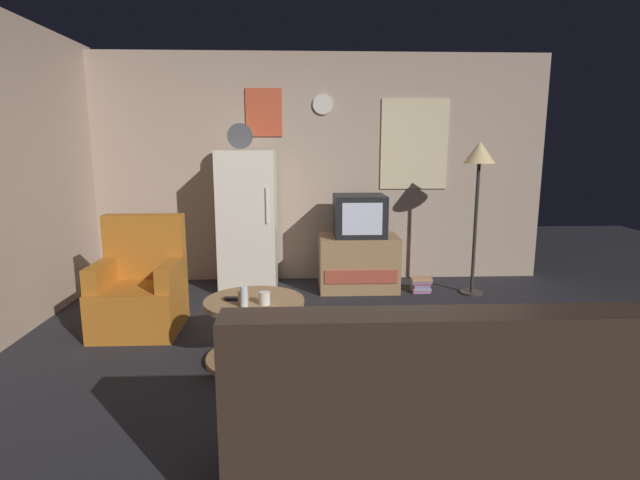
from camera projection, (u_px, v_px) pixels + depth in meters
name	position (u px, v px, depth m)	size (l,w,h in m)	color
ground_plane	(330.00, 367.00, 3.58)	(12.00, 12.00, 0.00)	#232328
wall_with_art	(318.00, 169.00, 5.74)	(5.20, 0.12, 2.55)	tan
fridge	(248.00, 220.00, 5.39)	(0.60, 0.62, 1.77)	silver
tv_stand	(358.00, 263.00, 5.45)	(0.84, 0.53, 0.59)	#9E754C
crt_tv	(359.00, 216.00, 5.35)	(0.54, 0.51, 0.44)	black
standing_lamp	(479.00, 164.00, 5.08)	(0.32, 0.32, 1.59)	#332D28
coffee_table	(255.00, 330.00, 3.65)	(0.72, 0.72, 0.47)	#9E754C
wine_glass	(244.00, 297.00, 3.41)	(0.05, 0.05, 0.15)	silver
mug_ceramic_white	(265.00, 298.00, 3.48)	(0.08, 0.08, 0.09)	silver
mug_ceramic_tan	(243.00, 297.00, 3.51)	(0.08, 0.08, 0.09)	tan
remote_control	(234.00, 299.00, 3.58)	(0.15, 0.04, 0.02)	black
armchair	(141.00, 290.00, 4.28)	(0.68, 0.68, 0.96)	#B2661E
couch	(418.00, 423.00, 2.29)	(1.70, 0.80, 0.92)	#38281E
book_stack	(421.00, 285.00, 5.38)	(0.22, 0.17, 0.16)	#C875AE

